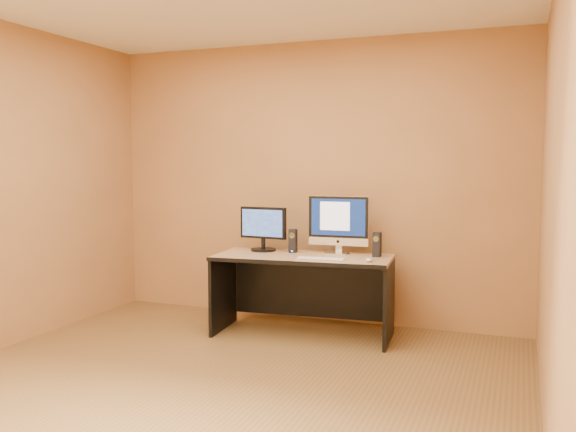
% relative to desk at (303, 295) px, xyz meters
% --- Properties ---
extents(floor, '(4.00, 4.00, 0.00)m').
position_rel_desk_xyz_m(floor, '(-0.12, -1.42, -0.35)').
color(floor, brown).
rests_on(floor, ground).
extents(walls, '(4.00, 4.00, 2.60)m').
position_rel_desk_xyz_m(walls, '(-0.12, -1.42, 0.95)').
color(walls, '#AC7845').
rests_on(walls, ground).
extents(desk, '(1.55, 0.79, 0.69)m').
position_rel_desk_xyz_m(desk, '(0.00, 0.00, 0.00)').
color(desk, tan).
rests_on(desk, ground).
extents(imac, '(0.54, 0.23, 0.51)m').
position_rel_desk_xyz_m(imac, '(0.25, 0.21, 0.60)').
color(imac, silver).
rests_on(imac, desk).
extents(second_monitor, '(0.46, 0.26, 0.39)m').
position_rel_desk_xyz_m(second_monitor, '(-0.43, 0.14, 0.54)').
color(second_monitor, black).
rests_on(second_monitor, desk).
extents(speaker_left, '(0.07, 0.07, 0.21)m').
position_rel_desk_xyz_m(speaker_left, '(-0.14, 0.14, 0.45)').
color(speaker_left, black).
rests_on(speaker_left, desk).
extents(speaker_right, '(0.07, 0.07, 0.21)m').
position_rel_desk_xyz_m(speaker_right, '(0.60, 0.17, 0.45)').
color(speaker_right, black).
rests_on(speaker_right, desk).
extents(keyboard, '(0.41, 0.15, 0.02)m').
position_rel_desk_xyz_m(keyboard, '(0.21, -0.16, 0.35)').
color(keyboard, silver).
rests_on(keyboard, desk).
extents(mouse, '(0.06, 0.10, 0.03)m').
position_rel_desk_xyz_m(mouse, '(0.60, -0.11, 0.36)').
color(mouse, silver).
rests_on(mouse, desk).
extents(cable_a, '(0.13, 0.17, 0.01)m').
position_rel_desk_xyz_m(cable_a, '(0.29, 0.29, 0.35)').
color(cable_a, black).
rests_on(cable_a, desk).
extents(cable_b, '(0.07, 0.16, 0.01)m').
position_rel_desk_xyz_m(cable_b, '(0.17, 0.27, 0.35)').
color(cable_b, black).
rests_on(cable_b, desk).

